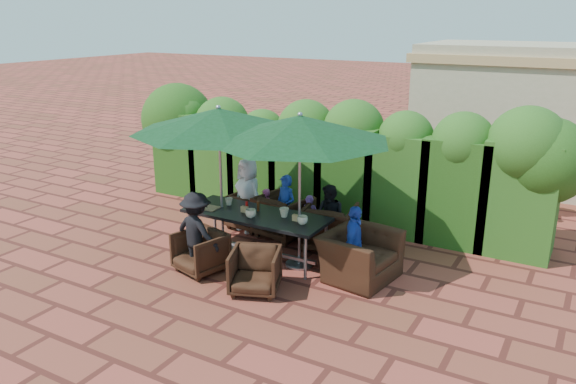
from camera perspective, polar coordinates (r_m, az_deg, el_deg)
The scene contains 32 objects.
ground at distance 9.32m, azimuth -2.21°, elevation -6.68°, with size 80.00×80.00×0.00m, color brown.
dining_table at distance 9.13m, azimuth -3.29°, elevation -2.62°, with size 2.41×0.90×0.75m.
umbrella_left at distance 9.10m, azimuth -7.05°, elevation 7.24°, with size 2.82×2.82×2.46m.
umbrella_right at distance 8.37m, azimuth 1.23°, elevation 6.48°, with size 2.78×2.78×2.46m.
chair_far_left at distance 10.49m, azimuth -3.91°, elevation -1.77°, with size 0.70×0.66×0.72m, color black.
chair_far_mid at distance 10.04m, azimuth -0.51°, elevation -2.24°, with size 0.82×0.77×0.85m, color black.
chair_far_right at distance 9.55m, azimuth 4.23°, elevation -3.31°, with size 0.83×0.78×0.86m, color black.
chair_near_left at distance 8.81m, azimuth -8.90°, elevation -5.86°, with size 0.68×0.64×0.70m, color black.
chair_near_right at distance 8.11m, azimuth -3.37°, elevation -7.80°, with size 0.69×0.64×0.71m, color black.
chair_end_right at distance 8.52m, azimuth 7.32°, elevation -5.68°, with size 1.10×0.72×0.96m, color black.
adult_far_left at distance 10.27m, azimuth -4.06°, elevation -0.30°, with size 0.67×0.40×1.37m, color white.
adult_far_mid at distance 9.89m, azimuth -0.25°, elevation -1.57°, with size 0.42×0.34×1.17m, color #2142B4.
adult_far_right at distance 9.45m, azimuth 4.29°, elevation -2.66°, with size 0.54×0.33×1.13m, color black.
adult_near_left at distance 8.74m, azimuth -9.27°, elevation -4.05°, with size 0.82×0.37×1.27m, color black.
adult_end_right at distance 8.41m, azimuth 6.70°, elevation -5.23°, with size 0.68×0.34×1.16m, color #2142B4.
child_left at distance 10.24m, azimuth -2.28°, elevation -1.92°, with size 0.30×0.24×0.82m, color #D34A85.
child_right at distance 9.77m, azimuth 2.19°, elevation -2.80°, with size 0.31×0.25×0.85m, color #854AA0.
pedestrian_a at distance 12.14m, azimuth 16.05°, elevation 2.56°, with size 1.55×0.55×1.66m, color green.
pedestrian_b at distance 12.15m, azimuth 20.34°, elevation 2.19°, with size 0.80×0.49×1.67m, color #D34A85.
pedestrian_c at distance 11.84m, azimuth 22.94°, elevation 1.24°, with size 1.00×0.46×1.57m, color gray.
cup_a at distance 9.57m, azimuth -8.82°, elevation -0.98°, with size 0.17×0.17×0.13m, color beige.
cup_b at distance 9.53m, azimuth -6.01°, elevation -0.97°, with size 0.13×0.13×0.12m, color beige.
cup_c at distance 8.91m, azimuth -3.80°, elevation -2.18°, with size 0.17×0.17×0.14m, color beige.
cup_d at distance 8.92m, azimuth -0.39°, elevation -2.09°, with size 0.16×0.16×0.15m, color beige.
cup_e at distance 8.61m, azimuth 1.48°, elevation -2.87°, with size 0.17×0.17×0.13m, color beige.
ketchup_bottle at distance 9.19m, azimuth -4.21°, elevation -1.46°, with size 0.04×0.04×0.17m, color #B20C0A.
sauce_bottle at distance 9.19m, azimuth -3.05°, elevation -1.45°, with size 0.04×0.04×0.17m, color #4C230C.
serving_tray at distance 9.43m, azimuth -8.10°, elevation -1.58°, with size 0.35×0.25×0.02m, color #996F4A.
number_block_left at distance 9.16m, azimuth -4.43°, elevation -1.77°, with size 0.12×0.06×0.10m, color tan.
number_block_right at distance 8.75m, azimuth 0.85°, elevation -2.64°, with size 0.12×0.06×0.10m, color tan.
hedge_wall at distance 10.84m, azimuth 4.15°, elevation 4.10°, with size 9.10×1.60×2.47m.
building at distance 14.40m, azimuth 25.47°, elevation 6.99°, with size 6.20×3.08×3.20m.
Camera 1 is at (4.52, -7.20, 3.81)m, focal length 35.00 mm.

